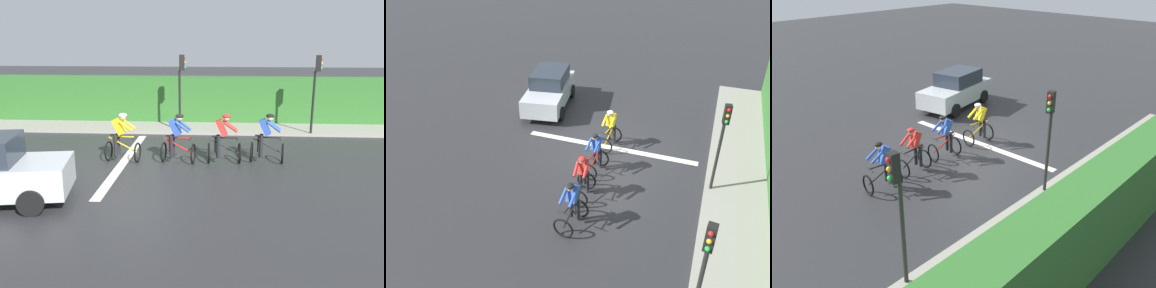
# 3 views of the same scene
# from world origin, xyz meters

# --- Properties ---
(ground_plane) EXTENTS (80.00, 80.00, 0.00)m
(ground_plane) POSITION_xyz_m (0.00, 0.00, 0.00)
(ground_plane) COLOR #28282B
(sidewalk_kerb) EXTENTS (2.80, 20.12, 0.12)m
(sidewalk_kerb) POSITION_xyz_m (-5.23, 2.00, 0.06)
(sidewalk_kerb) COLOR gray
(sidewalk_kerb) RESTS_ON ground
(stone_wall_low) EXTENTS (0.44, 20.12, 0.40)m
(stone_wall_low) POSITION_xyz_m (-6.13, 2.00, 0.20)
(stone_wall_low) COLOR gray
(stone_wall_low) RESTS_ON ground
(hedge_wall) EXTENTS (1.10, 20.12, 2.19)m
(hedge_wall) POSITION_xyz_m (-6.43, 2.00, 1.09)
(hedge_wall) COLOR #2D6628
(hedge_wall) RESTS_ON ground
(road_marking_stop_line) EXTENTS (7.00, 0.30, 0.01)m
(road_marking_stop_line) POSITION_xyz_m (0.00, -0.28, 0.00)
(road_marking_stop_line) COLOR silver
(road_marking_stop_line) RESTS_ON ground
(cyclist_lead) EXTENTS (0.82, 1.16, 1.66)m
(cyclist_lead) POSITION_xyz_m (-0.17, 4.49, 0.80)
(cyclist_lead) COLOR black
(cyclist_lead) RESTS_ON ground
(cyclist_second) EXTENTS (0.73, 1.11, 1.66)m
(cyclist_second) POSITION_xyz_m (-0.01, 3.06, 0.80)
(cyclist_second) COLOR black
(cyclist_second) RESTS_ON ground
(cyclist_mid) EXTENTS (0.83, 1.17, 1.66)m
(cyclist_mid) POSITION_xyz_m (0.05, 1.53, 0.80)
(cyclist_mid) COLOR black
(cyclist_mid) RESTS_ON ground
(cyclist_fourth) EXTENTS (0.81, 1.15, 1.66)m
(cyclist_fourth) POSITION_xyz_m (0.04, -0.35, 0.80)
(cyclist_fourth) COLOR black
(cyclist_fourth) RESTS_ON ground
(traffic_light_near_crossing) EXTENTS (0.23, 0.31, 3.34)m
(traffic_light_near_crossing) POSITION_xyz_m (-4.05, 1.30, 2.22)
(traffic_light_near_crossing) COLOR black
(traffic_light_near_crossing) RESTS_ON ground
(traffic_light_far_junction) EXTENTS (0.22, 0.31, 3.34)m
(traffic_light_far_junction) POSITION_xyz_m (-3.98, 6.85, 2.22)
(traffic_light_far_junction) COLOR black
(traffic_light_far_junction) RESTS_ON ground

